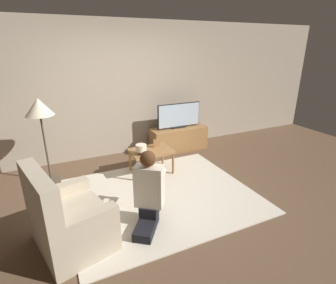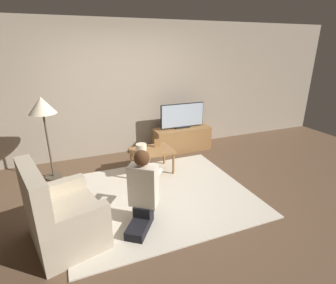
{
  "view_description": "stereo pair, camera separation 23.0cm",
  "coord_description": "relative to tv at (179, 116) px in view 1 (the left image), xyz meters",
  "views": [
    {
      "loc": [
        -1.37,
        -3.13,
        2.13
      ],
      "look_at": [
        0.35,
        0.51,
        0.63
      ],
      "focal_mm": 28.0,
      "sensor_mm": 36.0,
      "label": 1
    },
    {
      "loc": [
        -1.16,
        -3.22,
        2.13
      ],
      "look_at": [
        0.35,
        0.51,
        0.63
      ],
      "focal_mm": 28.0,
      "sensor_mm": 36.0,
      "label": 2
    }
  ],
  "objects": [
    {
      "name": "ground_plane",
      "position": [
        -1.09,
        -1.55,
        -0.76
      ],
      "size": [
        10.0,
        10.0,
        0.0
      ],
      "primitive_type": "plane",
      "color": "brown"
    },
    {
      "name": "wall_back",
      "position": [
        -1.09,
        0.38,
        0.54
      ],
      "size": [
        10.0,
        0.06,
        2.6
      ],
      "color": "tan",
      "rests_on": "ground_plane"
    },
    {
      "name": "floor_lamp",
      "position": [
        -2.57,
        -0.33,
        0.42
      ],
      "size": [
        0.42,
        0.42,
        1.39
      ],
      "color": "#4C4233",
      "rests_on": "ground_plane"
    },
    {
      "name": "tv_stand",
      "position": [
        0.0,
        -0.0,
        -0.51
      ],
      "size": [
        1.2,
        0.41,
        0.5
      ],
      "color": "olive",
      "rests_on": "ground_plane"
    },
    {
      "name": "table_lamp",
      "position": [
        -1.15,
        -0.86,
        -0.23
      ],
      "size": [
        0.18,
        0.18,
        0.17
      ],
      "color": "#4C3823",
      "rests_on": "coffee_table"
    },
    {
      "name": "tv",
      "position": [
        0.0,
        0.0,
        0.0
      ],
      "size": [
        0.96,
        0.08,
        0.52
      ],
      "color": "black",
      "rests_on": "tv_stand"
    },
    {
      "name": "picture_frame",
      "position": [
        -0.8,
        -0.67,
        -0.26
      ],
      "size": [
        0.11,
        0.01,
        0.15
      ],
      "color": "olive",
      "rests_on": "coffee_table"
    },
    {
      "name": "armchair",
      "position": [
        -2.43,
        -2.06,
        -0.44
      ],
      "size": [
        0.9,
        1.03,
        0.98
      ],
      "rotation": [
        0.0,
        0.0,
        1.82
      ],
      "color": "#B7A88E",
      "rests_on": "ground_plane"
    },
    {
      "name": "rug",
      "position": [
        -1.09,
        -1.55,
        -0.75
      ],
      "size": [
        2.66,
        2.26,
        0.02
      ],
      "color": "beige",
      "rests_on": "ground_plane"
    },
    {
      "name": "coffee_table",
      "position": [
        -0.94,
        -0.77,
        -0.38
      ],
      "size": [
        0.71,
        0.52,
        0.43
      ],
      "color": "olive",
      "rests_on": "ground_plane"
    },
    {
      "name": "person_kneeling",
      "position": [
        -1.49,
        -2.08,
        -0.27
      ],
      "size": [
        0.68,
        0.81,
        0.98
      ],
      "rotation": [
        0.0,
        0.0,
        2.52
      ],
      "color": "black",
      "rests_on": "rug"
    }
  ]
}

